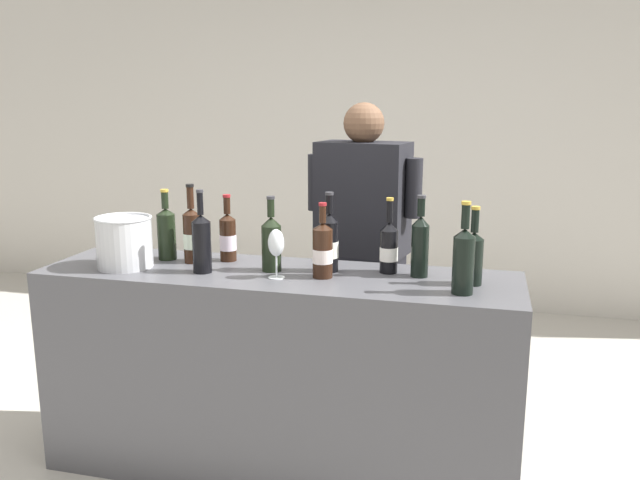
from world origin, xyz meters
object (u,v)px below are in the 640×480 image
object	(u,v)px
wine_bottle_5	(166,232)
wine_glass	(276,245)
wine_bottle_0	(202,242)
wine_bottle_8	(228,237)
person_server	(362,270)
wine_bottle_10	(420,244)
wine_bottle_4	(329,242)
ice_bucket	(124,242)
wine_bottle_7	(473,256)
wine_bottle_6	(271,242)
wine_bottle_2	(323,250)
wine_bottle_1	(389,247)
wine_bottle_3	(464,259)
wine_bottle_9	(192,235)

from	to	relation	value
wine_bottle_5	wine_glass	xyz separation A→B (m)	(0.58, -0.18, 0.01)
wine_bottle_0	wine_bottle_8	world-z (taller)	wine_bottle_0
wine_bottle_5	person_server	size ratio (longest dim) A/B	0.20
wine_bottle_10	person_server	xyz separation A→B (m)	(-0.33, 0.52, -0.27)
wine_bottle_4	ice_bucket	size ratio (longest dim) A/B	1.39
wine_bottle_8	wine_bottle_7	bearing A→B (deg)	-6.40
wine_bottle_4	wine_bottle_6	xyz separation A→B (m)	(-0.24, -0.05, -0.00)
wine_bottle_5	wine_bottle_8	size ratio (longest dim) A/B	1.07
wine_bottle_2	wine_bottle_6	world-z (taller)	wine_bottle_6
wine_bottle_1	ice_bucket	distance (m)	1.13
wine_bottle_8	ice_bucket	size ratio (longest dim) A/B	1.24
wine_bottle_0	wine_bottle_8	size ratio (longest dim) A/B	1.17
wine_bottle_3	wine_bottle_10	size ratio (longest dim) A/B	1.04
person_server	wine_bottle_2	bearing A→B (deg)	-94.24
wine_bottle_2	wine_bottle_3	distance (m)	0.57
wine_bottle_6	wine_bottle_9	size ratio (longest dim) A/B	0.91
wine_bottle_2	wine_bottle_9	xyz separation A→B (m)	(-0.62, 0.10, 0.01)
wine_bottle_3	wine_bottle_6	world-z (taller)	wine_bottle_3
ice_bucket	wine_glass	bearing A→B (deg)	-0.37
wine_bottle_2	wine_bottle_3	xyz separation A→B (m)	(0.56, -0.09, 0.02)
wine_bottle_1	wine_bottle_3	distance (m)	0.39
wine_bottle_0	wine_bottle_7	world-z (taller)	wine_bottle_0
wine_bottle_10	wine_glass	bearing A→B (deg)	-163.30
wine_bottle_0	wine_bottle_2	distance (m)	0.51
wine_bottle_8	wine_bottle_3	bearing A→B (deg)	-13.78
wine_bottle_7	wine_bottle_9	bearing A→B (deg)	177.59
wine_bottle_4	wine_bottle_5	size ratio (longest dim) A/B	1.06
wine_bottle_1	wine_bottle_10	size ratio (longest dim) A/B	0.94
wine_bottle_0	wine_bottle_10	distance (m)	0.90
wine_bottle_0	wine_bottle_10	bearing A→B (deg)	10.16
wine_bottle_8	wine_bottle_10	xyz separation A→B (m)	(0.86, -0.05, 0.03)
wine_bottle_0	wine_bottle_3	xyz separation A→B (m)	(1.07, -0.04, 0.00)
wine_bottle_4	person_server	size ratio (longest dim) A/B	0.21
wine_bottle_4	wine_bottle_8	xyz separation A→B (m)	(-0.48, 0.07, -0.02)
wine_glass	person_server	world-z (taller)	person_server
wine_bottle_0	wine_bottle_5	size ratio (longest dim) A/B	1.09
wine_bottle_10	wine_bottle_5	bearing A→B (deg)	179.40
wine_bottle_8	person_server	distance (m)	0.74
wine_bottle_8	wine_bottle_0	bearing A→B (deg)	-97.61
wine_bottle_8	person_server	bearing A→B (deg)	41.45
wine_bottle_5	wine_bottle_6	size ratio (longest dim) A/B	1.00
wine_bottle_8	wine_bottle_9	size ratio (longest dim) A/B	0.86
wine_bottle_4	person_server	world-z (taller)	person_server
wine_bottle_6	wine_bottle_9	distance (m)	0.39
wine_bottle_3	wine_bottle_5	xyz separation A→B (m)	(-1.32, 0.21, -0.01)
wine_bottle_2	wine_bottle_8	size ratio (longest dim) A/B	1.03
wine_bottle_0	wine_bottle_6	xyz separation A→B (m)	(0.27, 0.10, -0.01)
wine_bottle_0	wine_bottle_1	distance (m)	0.78
wine_bottle_8	wine_glass	xyz separation A→B (m)	(0.30, -0.22, 0.03)
wine_bottle_7	wine_bottle_10	world-z (taller)	wine_bottle_10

